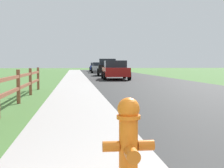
# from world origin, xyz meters

# --- Properties ---
(ground_plane) EXTENTS (120.00, 120.00, 0.00)m
(ground_plane) POSITION_xyz_m (0.00, 25.00, 0.00)
(ground_plane) COLOR #487336
(road_asphalt) EXTENTS (7.00, 66.00, 0.01)m
(road_asphalt) POSITION_xyz_m (3.50, 27.00, 0.00)
(road_asphalt) COLOR #2A2A2A
(road_asphalt) RESTS_ON ground
(curb_concrete) EXTENTS (6.00, 66.00, 0.01)m
(curb_concrete) POSITION_xyz_m (-3.00, 27.00, 0.00)
(curb_concrete) COLOR #ABA5A1
(curb_concrete) RESTS_ON ground
(grass_verge) EXTENTS (5.00, 66.00, 0.00)m
(grass_verge) POSITION_xyz_m (-4.50, 27.00, 0.01)
(grass_verge) COLOR #487336
(grass_verge) RESTS_ON ground
(fire_hydrant) EXTENTS (0.50, 0.40, 0.88)m
(fire_hydrant) POSITION_xyz_m (-0.56, 1.54, 0.46)
(fire_hydrant) COLOR orange
(fire_hydrant) RESTS_ON ground
(rail_fence) EXTENTS (0.11, 13.02, 1.03)m
(rail_fence) POSITION_xyz_m (-2.72, 6.91, 0.60)
(rail_fence) COLOR brown
(rail_fence) RESTS_ON ground
(parked_suv_red) EXTENTS (2.11, 4.50, 1.44)m
(parked_suv_red) POSITION_xyz_m (2.04, 22.39, 0.72)
(parked_suv_red) COLOR maroon
(parked_suv_red) RESTS_ON ground
(parked_car_black) EXTENTS (2.27, 4.64, 1.69)m
(parked_car_black) POSITION_xyz_m (2.26, 30.39, 0.82)
(parked_car_black) COLOR black
(parked_car_black) RESTS_ON ground
(parked_car_silver) EXTENTS (2.29, 4.64, 1.37)m
(parked_car_silver) POSITION_xyz_m (2.24, 40.00, 0.71)
(parked_car_silver) COLOR #B7BABF
(parked_car_silver) RESTS_ON ground
(parked_car_blue) EXTENTS (2.20, 4.91, 1.36)m
(parked_car_blue) POSITION_xyz_m (2.35, 48.62, 0.71)
(parked_car_blue) COLOR navy
(parked_car_blue) RESTS_ON ground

